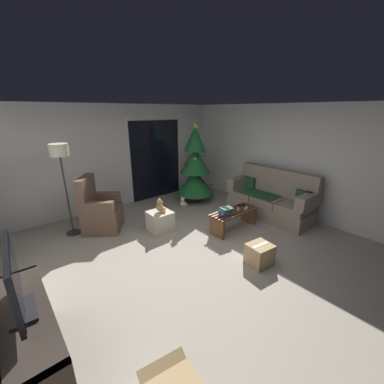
{
  "coord_description": "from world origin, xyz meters",
  "views": [
    {
      "loc": [
        -2.44,
        -2.67,
        2.35
      ],
      "look_at": [
        0.4,
        0.7,
        0.85
      ],
      "focal_mm": 22.57,
      "sensor_mm": 36.0,
      "label": 1
    }
  ],
  "objects_px": {
    "remote_white": "(246,208)",
    "teddy_bear_honey": "(160,206)",
    "floor_lamp": "(60,159)",
    "cardboard_box_taped_mid_floor": "(260,254)",
    "teddy_bear_cream_by_tree": "(183,203)",
    "armchair": "(100,211)",
    "coffee_table": "(234,217)",
    "remote_silver": "(238,209)",
    "television": "(15,282)",
    "remote_black": "(241,205)",
    "book_stack": "(226,211)",
    "remote_graphite": "(229,210)",
    "cell_phone": "(226,207)",
    "media_shelf": "(30,352)",
    "christmas_tree": "(195,168)",
    "ottoman": "(160,221)",
    "couch": "(271,199)"
  },
  "relations": [
    {
      "from": "television",
      "to": "remote_black",
      "type": "bearing_deg",
      "value": 12.08
    },
    {
      "from": "teddy_bear_cream_by_tree",
      "to": "cardboard_box_taped_mid_floor",
      "type": "distance_m",
      "value": 2.71
    },
    {
      "from": "remote_silver",
      "to": "television",
      "type": "xyz_separation_m",
      "value": [
        -3.74,
        -0.74,
        0.62
      ]
    },
    {
      "from": "floor_lamp",
      "to": "cardboard_box_taped_mid_floor",
      "type": "height_order",
      "value": "floor_lamp"
    },
    {
      "from": "floor_lamp",
      "to": "ottoman",
      "type": "relative_size",
      "value": 4.05
    },
    {
      "from": "christmas_tree",
      "to": "teddy_bear_honey",
      "type": "distance_m",
      "value": 1.9
    },
    {
      "from": "couch",
      "to": "teddy_bear_honey",
      "type": "bearing_deg",
      "value": 157.07
    },
    {
      "from": "remote_black",
      "to": "teddy_bear_honey",
      "type": "bearing_deg",
      "value": 99.44
    },
    {
      "from": "coffee_table",
      "to": "ottoman",
      "type": "relative_size",
      "value": 2.5
    },
    {
      "from": "coffee_table",
      "to": "teddy_bear_honey",
      "type": "bearing_deg",
      "value": 141.92
    },
    {
      "from": "couch",
      "to": "cardboard_box_taped_mid_floor",
      "type": "distance_m",
      "value": 2.04
    },
    {
      "from": "remote_black",
      "to": "cell_phone",
      "type": "xyz_separation_m",
      "value": [
        -0.6,
        -0.11,
        0.14
      ]
    },
    {
      "from": "television",
      "to": "ottoman",
      "type": "height_order",
      "value": "television"
    },
    {
      "from": "teddy_bear_cream_by_tree",
      "to": "teddy_bear_honey",
      "type": "bearing_deg",
      "value": -148.28
    },
    {
      "from": "remote_silver",
      "to": "teddy_bear_honey",
      "type": "bearing_deg",
      "value": -167.56
    },
    {
      "from": "remote_white",
      "to": "teddy_bear_honey",
      "type": "relative_size",
      "value": 0.55
    },
    {
      "from": "floor_lamp",
      "to": "television",
      "type": "relative_size",
      "value": 2.12
    },
    {
      "from": "remote_graphite",
      "to": "armchair",
      "type": "height_order",
      "value": "armchair"
    },
    {
      "from": "remote_silver",
      "to": "christmas_tree",
      "type": "xyz_separation_m",
      "value": [
        0.37,
        1.78,
        0.49
      ]
    },
    {
      "from": "armchair",
      "to": "television",
      "type": "bearing_deg",
      "value": -121.43
    },
    {
      "from": "remote_graphite",
      "to": "christmas_tree",
      "type": "relative_size",
      "value": 0.08
    },
    {
      "from": "remote_silver",
      "to": "book_stack",
      "type": "height_order",
      "value": "book_stack"
    },
    {
      "from": "armchair",
      "to": "media_shelf",
      "type": "height_order",
      "value": "armchair"
    },
    {
      "from": "television",
      "to": "couch",
      "type": "bearing_deg",
      "value": 7.93
    },
    {
      "from": "couch",
      "to": "media_shelf",
      "type": "xyz_separation_m",
      "value": [
        -4.85,
        -0.73,
        -0.06
      ]
    },
    {
      "from": "coffee_table",
      "to": "remote_silver",
      "type": "height_order",
      "value": "remote_silver"
    },
    {
      "from": "book_stack",
      "to": "christmas_tree",
      "type": "relative_size",
      "value": 0.14
    },
    {
      "from": "floor_lamp",
      "to": "book_stack",
      "type": "bearing_deg",
      "value": -40.26
    },
    {
      "from": "ottoman",
      "to": "armchair",
      "type": "bearing_deg",
      "value": 138.0
    },
    {
      "from": "remote_black",
      "to": "remote_graphite",
      "type": "bearing_deg",
      "value": 132.77
    },
    {
      "from": "remote_graphite",
      "to": "teddy_bear_cream_by_tree",
      "type": "xyz_separation_m",
      "value": [
        0.01,
        1.54,
        -0.3
      ]
    },
    {
      "from": "remote_graphite",
      "to": "teddy_bear_honey",
      "type": "height_order",
      "value": "teddy_bear_honey"
    },
    {
      "from": "book_stack",
      "to": "ottoman",
      "type": "bearing_deg",
      "value": 133.6
    },
    {
      "from": "christmas_tree",
      "to": "book_stack",
      "type": "bearing_deg",
      "value": -112.95
    },
    {
      "from": "couch",
      "to": "remote_graphite",
      "type": "relative_size",
      "value": 12.44
    },
    {
      "from": "book_stack",
      "to": "remote_graphite",
      "type": "bearing_deg",
      "value": 22.86
    },
    {
      "from": "remote_black",
      "to": "book_stack",
      "type": "bearing_deg",
      "value": 139.17
    },
    {
      "from": "armchair",
      "to": "remote_white",
      "type": "bearing_deg",
      "value": -37.81
    },
    {
      "from": "christmas_tree",
      "to": "ottoman",
      "type": "relative_size",
      "value": 4.68
    },
    {
      "from": "remote_silver",
      "to": "remote_black",
      "type": "relative_size",
      "value": 1.0
    },
    {
      "from": "teddy_bear_honey",
      "to": "cardboard_box_taped_mid_floor",
      "type": "relative_size",
      "value": 0.69
    },
    {
      "from": "remote_silver",
      "to": "cardboard_box_taped_mid_floor",
      "type": "height_order",
      "value": "remote_silver"
    },
    {
      "from": "media_shelf",
      "to": "coffee_table",
      "type": "bearing_deg",
      "value": 12.4
    },
    {
      "from": "book_stack",
      "to": "ottoman",
      "type": "xyz_separation_m",
      "value": [
        -0.9,
        0.95,
        -0.28
      ]
    },
    {
      "from": "remote_white",
      "to": "cell_phone",
      "type": "bearing_deg",
      "value": 59.35
    },
    {
      "from": "book_stack",
      "to": "christmas_tree",
      "type": "height_order",
      "value": "christmas_tree"
    },
    {
      "from": "armchair",
      "to": "floor_lamp",
      "type": "xyz_separation_m",
      "value": [
        -0.51,
        0.2,
        1.1
      ]
    },
    {
      "from": "cell_phone",
      "to": "christmas_tree",
      "type": "xyz_separation_m",
      "value": [
        0.76,
        1.78,
        0.35
      ]
    },
    {
      "from": "coffee_table",
      "to": "media_shelf",
      "type": "xyz_separation_m",
      "value": [
        -3.66,
        -0.8,
        0.07
      ]
    },
    {
      "from": "remote_white",
      "to": "cardboard_box_taped_mid_floor",
      "type": "relative_size",
      "value": 0.38
    }
  ]
}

